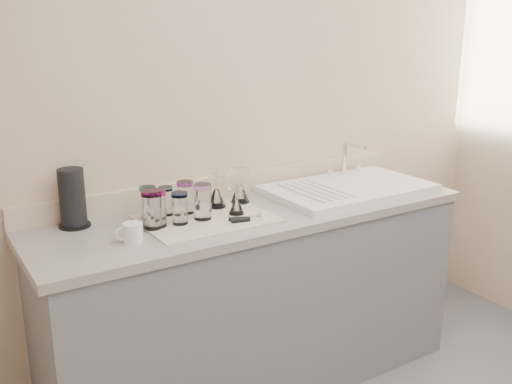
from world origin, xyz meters
TOP-DOWN VIEW (x-y plane):
  - room_envelope at (0.00, 0.00)m, footprint 3.54×3.50m
  - counter_unit at (0.00, 1.20)m, footprint 2.06×0.62m
  - sink_unit at (0.55, 1.20)m, footprint 0.82×0.50m
  - dish_towel at (-0.26, 1.19)m, footprint 0.55×0.42m
  - tumbler_teal at (-0.47, 1.32)m, footprint 0.07×0.07m
  - tumbler_cyan at (-0.39, 1.32)m, footprint 0.06×0.06m
  - tumbler_purple at (-0.31, 1.30)m, footprint 0.07×0.07m
  - tumbler_magenta at (-0.48, 1.20)m, footprint 0.08×0.08m
  - tumbler_blue at (-0.39, 1.18)m, footprint 0.07×0.07m
  - tumbler_lavender at (-0.28, 1.19)m, footprint 0.08×0.08m
  - tumbler_extra at (-0.51, 1.19)m, footprint 0.08×0.08m
  - goblet_back_left at (-0.15, 1.31)m, footprint 0.09×0.09m
  - goblet_back_right at (-0.02, 1.32)m, footprint 0.09×0.09m
  - goblet_front_left at (-0.12, 1.17)m, footprint 0.07×0.07m
  - can_opener at (-0.14, 1.06)m, footprint 0.14×0.08m
  - white_mug at (-0.63, 1.10)m, footprint 0.11×0.09m
  - paper_towel_roll at (-0.77, 1.41)m, footprint 0.13×0.13m

SIDE VIEW (x-z plane):
  - counter_unit at x=0.00m, z-range 0.00..0.90m
  - dish_towel at x=-0.26m, z-range 0.90..0.91m
  - can_opener at x=-0.14m, z-range 0.91..0.93m
  - sink_unit at x=0.55m, z-range 0.81..1.03m
  - white_mug at x=-0.63m, z-range 0.90..0.98m
  - goblet_front_left at x=-0.12m, z-range 0.89..1.01m
  - goblet_back_left at x=-0.15m, z-range 0.88..1.04m
  - goblet_back_right at x=-0.02m, z-range 0.88..1.04m
  - tumbler_cyan at x=-0.39m, z-range 0.91..1.04m
  - tumbler_blue at x=-0.39m, z-range 0.91..1.05m
  - tumbler_teal at x=-0.47m, z-range 0.91..1.05m
  - tumbler_purple at x=-0.31m, z-range 0.91..1.05m
  - tumbler_lavender at x=-0.28m, z-range 0.91..1.06m
  - tumbler_magenta at x=-0.48m, z-range 0.91..1.06m
  - tumbler_extra at x=-0.51m, z-range 0.91..1.07m
  - paper_towel_roll at x=-0.77m, z-range 0.90..1.15m
  - room_envelope at x=0.00m, z-range 0.30..2.82m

